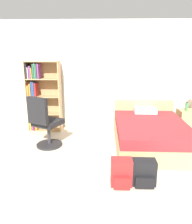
# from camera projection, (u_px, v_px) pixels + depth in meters

# --- Properties ---
(ground_plane) EXTENTS (14.00, 14.00, 0.00)m
(ground_plane) POSITION_uv_depth(u_px,v_px,m) (140.00, 219.00, 2.55)
(ground_plane) COLOR beige
(wall_back) EXTENTS (9.00, 0.06, 2.60)m
(wall_back) POSITION_uv_depth(u_px,v_px,m) (122.00, 76.00, 5.31)
(wall_back) COLOR silver
(wall_back) RESTS_ON ground_plane
(bookshelf) EXTENTS (0.79, 0.33, 1.68)m
(bookshelf) POSITION_uv_depth(u_px,v_px,m) (40.00, 95.00, 5.24)
(bookshelf) COLOR tan
(bookshelf) RESTS_ON ground_plane
(bed) EXTENTS (1.40, 1.93, 0.77)m
(bed) POSITION_uv_depth(u_px,v_px,m) (150.00, 133.00, 4.50)
(bed) COLOR tan
(bed) RESTS_ON ground_plane
(office_chair) EXTENTS (0.66, 0.70, 1.07)m
(office_chair) POSITION_uv_depth(u_px,v_px,m) (45.00, 124.00, 4.32)
(office_chair) COLOR #232326
(office_chair) RESTS_ON ground_plane
(nightstand) EXTENTS (0.47, 0.44, 0.55)m
(nightstand) POSITION_uv_depth(u_px,v_px,m) (188.00, 121.00, 5.24)
(nightstand) COLOR tan
(nightstand) RESTS_ON ground_plane
(water_bottle) EXTENTS (0.06, 0.06, 0.22)m
(water_bottle) POSITION_uv_depth(u_px,v_px,m) (187.00, 107.00, 5.04)
(water_bottle) COLOR #3F8C4C
(water_bottle) RESTS_ON nightstand
(backpack_black) EXTENTS (0.35, 0.27, 0.38)m
(backpack_black) POSITION_uv_depth(u_px,v_px,m) (143.00, 173.00, 3.18)
(backpack_black) COLOR black
(backpack_black) RESTS_ON ground_plane
(backpack_red) EXTENTS (0.30, 0.28, 0.40)m
(backpack_red) POSITION_uv_depth(u_px,v_px,m) (121.00, 173.00, 3.15)
(backpack_red) COLOR maroon
(backpack_red) RESTS_ON ground_plane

